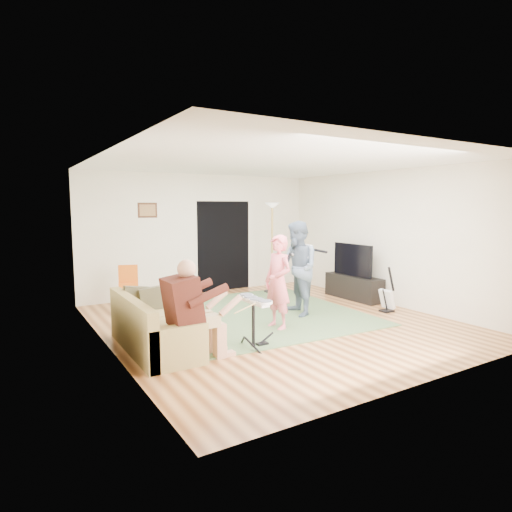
% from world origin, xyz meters
% --- Properties ---
extents(floor, '(6.00, 6.00, 0.00)m').
position_xyz_m(floor, '(0.00, 0.00, 0.00)').
color(floor, brown).
rests_on(floor, ground).
extents(walls, '(5.50, 6.00, 2.70)m').
position_xyz_m(walls, '(0.00, 0.00, 1.35)').
color(walls, silver).
rests_on(walls, floor).
extents(ceiling, '(6.00, 6.00, 0.00)m').
position_xyz_m(ceiling, '(0.00, 0.00, 2.70)').
color(ceiling, white).
rests_on(ceiling, walls).
extents(window_blinds, '(0.00, 2.05, 2.05)m').
position_xyz_m(window_blinds, '(-2.74, 0.20, 1.55)').
color(window_blinds, brown).
rests_on(window_blinds, walls).
extents(doorway, '(2.10, 0.00, 2.10)m').
position_xyz_m(doorway, '(0.55, 2.99, 1.05)').
color(doorway, black).
rests_on(doorway, walls).
extents(picture_frame, '(0.42, 0.03, 0.32)m').
position_xyz_m(picture_frame, '(-1.25, 2.99, 1.90)').
color(picture_frame, '#3F2314').
rests_on(picture_frame, walls).
extents(area_rug, '(3.67, 3.86, 0.02)m').
position_xyz_m(area_rug, '(0.06, 0.64, 0.01)').
color(area_rug, '#4B683F').
rests_on(area_rug, floor).
extents(sofa, '(0.77, 1.87, 0.76)m').
position_xyz_m(sofa, '(-2.28, -0.29, 0.25)').
color(sofa, tan).
rests_on(sofa, floor).
extents(drummer, '(0.86, 0.48, 1.32)m').
position_xyz_m(drummer, '(-1.88, -0.94, 0.51)').
color(drummer, '#481C14').
rests_on(drummer, sofa).
extents(drum_kit, '(0.40, 0.71, 0.73)m').
position_xyz_m(drum_kit, '(-1.00, -0.94, 0.32)').
color(drum_kit, black).
rests_on(drum_kit, floor).
extents(singer, '(0.42, 0.59, 1.53)m').
position_xyz_m(singer, '(-0.16, -0.33, 0.77)').
color(singer, '#F26978').
rests_on(singer, floor).
extents(microphone, '(0.06, 0.06, 0.24)m').
position_xyz_m(microphone, '(0.04, -0.33, 1.14)').
color(microphone, black).
rests_on(microphone, singer).
extents(guitarist, '(0.81, 0.95, 1.72)m').
position_xyz_m(guitarist, '(0.61, 0.18, 0.86)').
color(guitarist, slate).
rests_on(guitarist, floor).
extents(guitar_held, '(0.23, 0.61, 0.26)m').
position_xyz_m(guitar_held, '(0.81, 0.18, 1.17)').
color(guitar_held, white).
rests_on(guitar_held, guitarist).
extents(guitar_spare, '(0.31, 0.28, 0.85)m').
position_xyz_m(guitar_spare, '(2.22, -0.49, 0.24)').
color(guitar_spare, black).
rests_on(guitar_spare, floor).
extents(torchiere_lamp, '(0.37, 0.37, 2.06)m').
position_xyz_m(torchiere_lamp, '(1.38, 2.19, 1.41)').
color(torchiere_lamp, black).
rests_on(torchiere_lamp, floor).
extents(dining_chair, '(0.47, 0.49, 0.88)m').
position_xyz_m(dining_chair, '(-1.97, 2.01, 0.31)').
color(dining_chair, tan).
rests_on(dining_chair, floor).
extents(tv_cabinet, '(0.40, 1.40, 0.50)m').
position_xyz_m(tv_cabinet, '(2.50, 0.68, 0.25)').
color(tv_cabinet, black).
rests_on(tv_cabinet, floor).
extents(television, '(0.06, 1.07, 0.68)m').
position_xyz_m(television, '(2.45, 0.68, 0.85)').
color(television, black).
rests_on(television, tv_cabinet).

